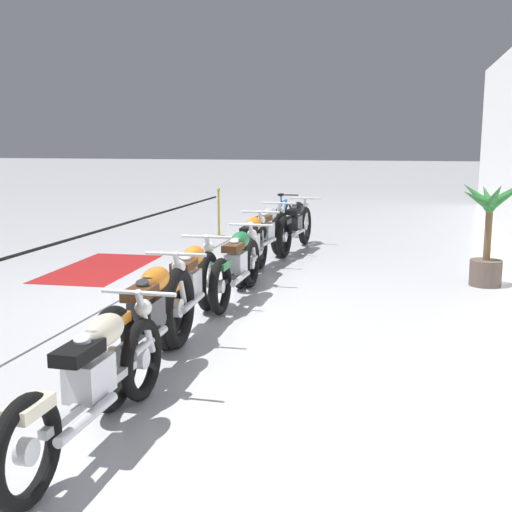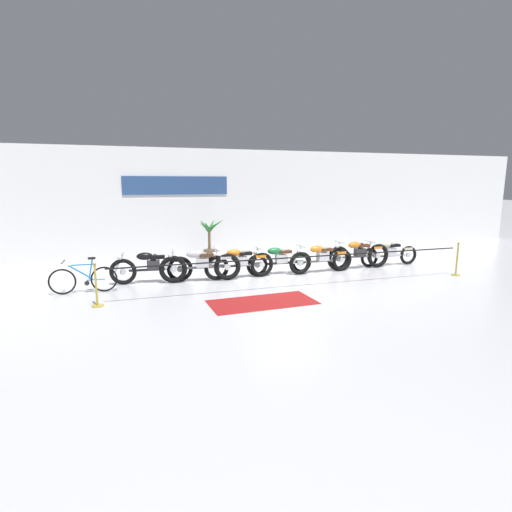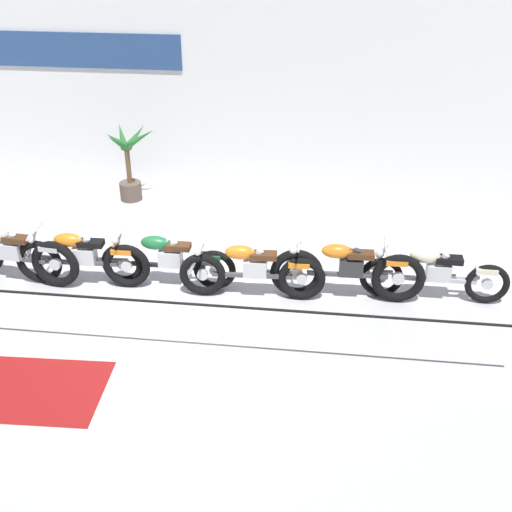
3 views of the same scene
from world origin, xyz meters
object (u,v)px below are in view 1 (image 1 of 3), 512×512
motorcycle_orange_5 (149,321)px  stanchion_far_left (149,225)px  motorcycle_orange_4 (190,287)px  floor_banner (100,268)px  motorcycle_orange_2 (252,247)px  motorcycle_silver_1 (267,235)px  motorcycle_cream_6 (95,380)px  motorcycle_black_0 (295,226)px  potted_palm_left_of_row (489,232)px  motorcycle_green_3 (237,265)px  bicycle (283,219)px

motorcycle_orange_5 → stanchion_far_left: (-4.26, -1.77, 0.25)m
motorcycle_orange_4 → floor_banner: bearing=-138.4°
motorcycle_orange_2 → motorcycle_silver_1: bearing=-178.7°
motorcycle_orange_4 → motorcycle_cream_6: motorcycle_orange_4 is taller
motorcycle_orange_4 → stanchion_far_left: 3.27m
motorcycle_black_0 → motorcycle_silver_1: 1.40m
potted_palm_left_of_row → floor_banner: bearing=-89.1°
motorcycle_cream_6 → stanchion_far_left: bearing=-161.0°
motorcycle_silver_1 → motorcycle_orange_4: bearing=-0.2°
floor_banner → motorcycle_cream_6: bearing=24.0°
motorcycle_green_3 → potted_palm_left_of_row: size_ratio=1.40×
motorcycle_green_3 → motorcycle_orange_5: 2.83m
motorcycle_silver_1 → bicycle: 3.16m
motorcycle_orange_4 → motorcycle_orange_5: (1.46, 0.13, 0.03)m
bicycle → stanchion_far_left: 4.47m
motorcycle_orange_4 → potted_palm_left_of_row: 4.55m
motorcycle_orange_2 → stanchion_far_left: size_ratio=0.21×
floor_banner → motorcycle_orange_5: bearing=29.2°
motorcycle_orange_2 → floor_banner: 2.62m
bicycle → motorcycle_silver_1: bearing=5.7°
motorcycle_black_0 → motorcycle_orange_4: 5.30m
motorcycle_orange_2 → motorcycle_green_3: motorcycle_orange_2 is taller
motorcycle_silver_1 → stanchion_far_left: size_ratio=0.23×
motorcycle_orange_2 → motorcycle_green_3: (1.35, 0.14, -0.02)m
motorcycle_orange_4 → floor_banner: (-2.86, -2.53, -0.46)m
motorcycle_cream_6 → stanchion_far_left: (-5.59, -1.92, 0.28)m
motorcycle_silver_1 → motorcycle_green_3: 2.55m
motorcycle_cream_6 → motorcycle_silver_1: bearing=-177.8°
floor_banner → motorcycle_orange_4: bearing=39.1°
motorcycle_green_3 → bicycle: bearing=-175.2°
motorcycle_silver_1 → motorcycle_orange_4: size_ratio=1.05×
motorcycle_black_0 → motorcycle_green_3: (3.92, -0.09, -0.02)m
motorcycle_black_0 → motorcycle_cream_6: motorcycle_black_0 is taller
motorcycle_silver_1 → stanchion_far_left: (1.11, -1.66, 0.26)m
potted_palm_left_of_row → motorcycle_orange_2: bearing=-86.2°
motorcycle_orange_5 → potted_palm_left_of_row: 5.52m
potted_palm_left_of_row → stanchion_far_left: size_ratio=0.15×
motorcycle_orange_2 → motorcycle_orange_5: bearing=1.2°
motorcycle_green_3 → motorcycle_orange_4: 1.38m
floor_banner → stanchion_far_left: bearing=84.4°
floor_banner → potted_palm_left_of_row: bearing=88.4°
motorcycle_orange_4 → potted_palm_left_of_row: potted_palm_left_of_row is taller
motorcycle_green_3 → motorcycle_orange_5: (2.83, -0.05, 0.03)m
motorcycle_black_0 → stanchion_far_left: size_ratio=0.22×
motorcycle_green_3 → motorcycle_cream_6: bearing=1.4°
motorcycle_green_3 → motorcycle_cream_6: (4.15, 0.10, 0.00)m
motorcycle_black_0 → stanchion_far_left: (2.48, -1.91, 0.27)m
motorcycle_orange_5 → bicycle: size_ratio=1.39×
stanchion_far_left → bicycle: bearing=162.5°
motorcycle_black_0 → floor_banner: motorcycle_black_0 is taller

